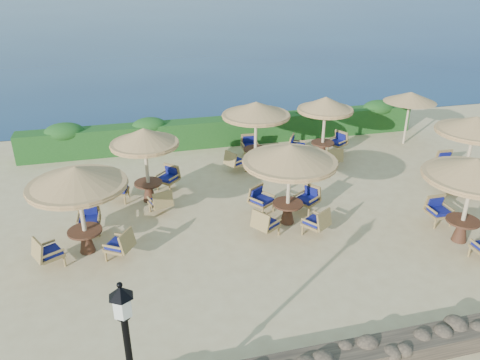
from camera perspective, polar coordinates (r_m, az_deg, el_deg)
ground at (r=15.28m, az=4.67°, el=-4.72°), size 120.00×120.00×0.00m
sea at (r=82.97m, az=-11.82°, el=19.27°), size 160.00×160.00×0.00m
hedge at (r=21.37m, az=-1.45°, el=6.00°), size 18.00×0.90×1.20m
stone_wall at (r=10.65m, az=16.03°, el=-19.72°), size 15.00×0.65×0.44m
extra_parasol at (r=22.20m, az=20.06°, el=9.47°), size 2.30×2.30×2.41m
cafe_set_0 at (r=13.40m, az=-19.08°, el=-1.46°), size 2.77×2.77×2.65m
cafe_set_1 at (r=14.25m, az=6.07°, el=1.28°), size 2.91×2.91×2.65m
cafe_set_2 at (r=14.67m, az=26.48°, el=0.06°), size 2.83×2.83×2.65m
cafe_set_3 at (r=15.93m, az=-11.45°, el=3.19°), size 2.67×2.69×2.65m
cafe_set_4 at (r=18.59m, az=1.95°, el=7.25°), size 2.77×2.77×2.65m
cafe_set_5 at (r=19.63m, az=10.28°, el=7.46°), size 2.77×2.55×2.65m
cafe_set_6 at (r=18.73m, az=26.49°, el=4.71°), size 2.77×2.76×2.65m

